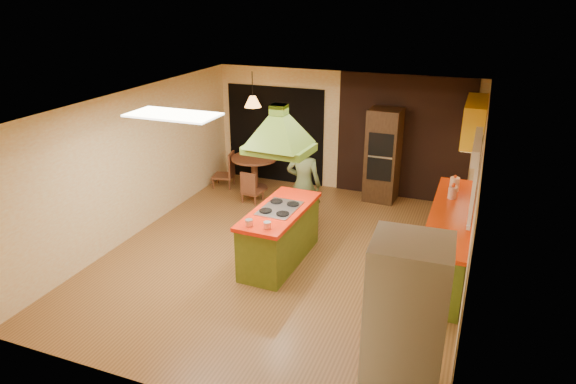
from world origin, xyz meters
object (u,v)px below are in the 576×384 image
at_px(refrigerator, 405,324).
at_px(wall_oven, 383,155).
at_px(dining_table, 254,167).
at_px(canister_large, 454,184).
at_px(man, 304,185).
at_px(kitchen_island, 280,235).

height_order(refrigerator, wall_oven, wall_oven).
xyz_separation_m(dining_table, canister_large, (4.10, -1.02, 0.53)).
bearing_deg(man, dining_table, -46.32).
relative_size(dining_table, canister_large, 4.24).
distance_m(kitchen_island, canister_large, 3.01).
bearing_deg(canister_large, kitchen_island, -145.04).
distance_m(kitchen_island, dining_table, 3.19).
xyz_separation_m(kitchen_island, man, (-0.05, 1.24, 0.39)).
bearing_deg(kitchen_island, wall_oven, 74.86).
relative_size(refrigerator, dining_table, 1.92).
distance_m(refrigerator, wall_oven, 5.55).
distance_m(man, dining_table, 2.22).
bearing_deg(canister_large, wall_oven, 135.67).
bearing_deg(kitchen_island, canister_large, 36.85).
bearing_deg(refrigerator, wall_oven, 100.97).
distance_m(wall_oven, canister_large, 2.05).
bearing_deg(man, wall_oven, -122.46).
relative_size(man, wall_oven, 0.90).
bearing_deg(wall_oven, dining_table, -167.81).
height_order(kitchen_island, refrigerator, refrigerator).
xyz_separation_m(man, refrigerator, (2.31, -3.51, 0.08)).
height_order(man, canister_large, man).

